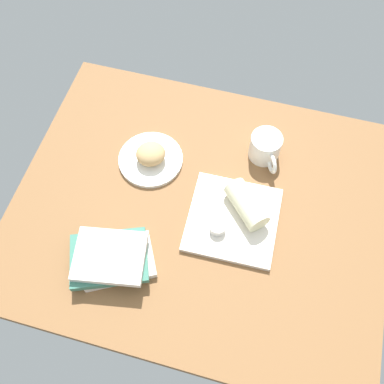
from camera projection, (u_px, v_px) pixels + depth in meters
dining_table at (200, 210)px, 133.24cm from camera, size 110.00×90.00×4.00cm
round_plate at (151, 159)px, 138.44cm from camera, size 19.97×19.97×1.40cm
scone_pastry at (151, 154)px, 135.18cm from camera, size 12.05×11.79×5.73cm
square_plate at (233, 220)px, 128.61cm from camera, size 26.33×26.33×1.60cm
sauce_cup at (218, 227)px, 125.02cm from camera, size 4.61×4.61×2.65cm
breakfast_wrap at (246, 205)px, 126.25cm from camera, size 14.77×15.07×6.70cm
book_stack at (112, 258)px, 120.23cm from camera, size 26.19×22.15×6.78cm
coffee_mug at (266, 147)px, 136.01cm from camera, size 9.93×13.36×8.82cm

